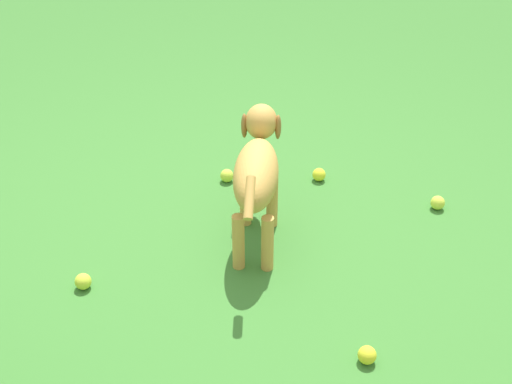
{
  "coord_description": "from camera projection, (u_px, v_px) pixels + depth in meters",
  "views": [
    {
      "loc": [
        -1.46,
        1.76,
        1.77
      ],
      "look_at": [
        -0.13,
        -0.09,
        0.27
      ],
      "focal_mm": 46.6,
      "sensor_mm": 36.0,
      "label": 1
    }
  ],
  "objects": [
    {
      "name": "ground",
      "position": [
        219.0,
        244.0,
        2.88
      ],
      "size": [
        14.0,
        14.0,
        0.0
      ],
      "primitive_type": "plane",
      "color": "#38722D"
    },
    {
      "name": "dog",
      "position": [
        257.0,
        170.0,
        2.73
      ],
      "size": [
        0.45,
        0.69,
        0.53
      ],
      "rotation": [
        0.0,
        0.0,
        5.25
      ],
      "color": "#C69347",
      "rests_on": "ground"
    },
    {
      "name": "tennis_ball_0",
      "position": [
        438.0,
        203.0,
        3.09
      ],
      "size": [
        0.07,
        0.07,
        0.07
      ],
      "primitive_type": "sphere",
      "color": "#C2D740",
      "rests_on": "ground"
    },
    {
      "name": "tennis_ball_1",
      "position": [
        367.0,
        355.0,
        2.3
      ],
      "size": [
        0.07,
        0.07,
        0.07
      ],
      "primitive_type": "sphere",
      "color": "yellow",
      "rests_on": "ground"
    },
    {
      "name": "tennis_ball_2",
      "position": [
        319.0,
        175.0,
        3.3
      ],
      "size": [
        0.07,
        0.07,
        0.07
      ],
      "primitive_type": "sphere",
      "color": "yellow",
      "rests_on": "ground"
    },
    {
      "name": "tennis_ball_3",
      "position": [
        83.0,
        281.0,
        2.63
      ],
      "size": [
        0.07,
        0.07,
        0.07
      ],
      "primitive_type": "sphere",
      "color": "#C2D538",
      "rests_on": "ground"
    },
    {
      "name": "tennis_ball_4",
      "position": [
        227.0,
        176.0,
        3.29
      ],
      "size": [
        0.07,
        0.07,
        0.07
      ],
      "primitive_type": "sphere",
      "color": "#C0D83E",
      "rests_on": "ground"
    }
  ]
}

